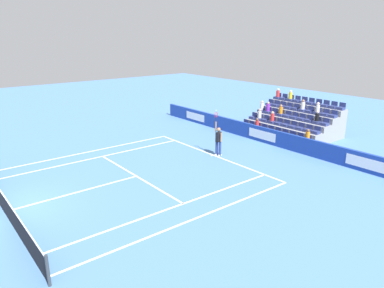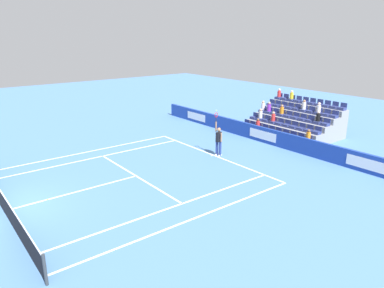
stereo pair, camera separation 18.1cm
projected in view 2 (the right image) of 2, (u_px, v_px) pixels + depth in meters
The scene contains 14 objects.
ground_plane at pixel (4, 211), 15.19m from camera, with size 80.00×80.00×0.00m, color #4C7AB2.
line_baseline at pixel (214, 155), 22.19m from camera, with size 10.97×0.10×0.01m, color white.
line_service at pixel (136, 176), 18.96m from camera, with size 8.23×0.10×0.01m, color white.
line_centre_service at pixel (77, 192), 17.07m from camera, with size 0.10×6.40×0.01m, color white.
line_singles_sideline_left at pixel (96, 157), 21.78m from camera, with size 0.10×11.89×0.01m, color white.
line_singles_sideline_right at pixel (174, 207), 15.59m from camera, with size 0.10×11.89×0.01m, color white.
line_doubles_sideline_left at pixel (87, 152), 22.81m from camera, with size 0.10×11.89×0.01m, color white.
line_doubles_sideline_right at pixel (193, 219), 14.56m from camera, with size 0.10×11.89×0.01m, color white.
line_centre_mark at pixel (212, 156), 22.13m from camera, with size 0.10×0.20×0.01m, color white.
sponsor_barrier at pixel (264, 135), 24.74m from camera, with size 22.04×0.22×1.06m.
tennis_net at pixel (2, 201), 15.04m from camera, with size 11.97×0.10×1.07m.
tennis_player at pixel (219, 140), 21.88m from camera, with size 0.53×0.40×2.85m.
stadium_stand at pixel (295, 123), 26.76m from camera, with size 6.20×4.75×2.98m.
loose_tennis_ball at pixel (47, 200), 16.18m from camera, with size 0.07×0.07×0.07m, color #D1E533.
Camera 2 is at (-15.70, 2.11, 7.22)m, focal length 33.40 mm.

